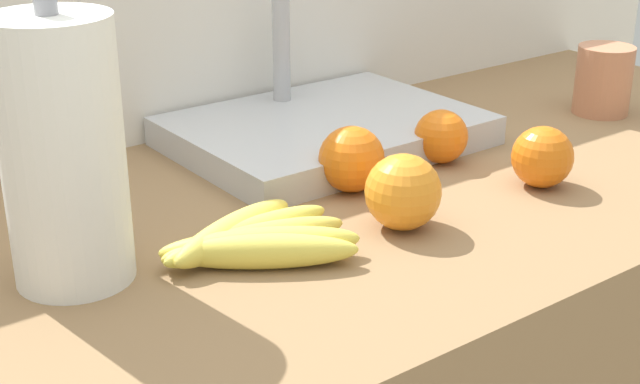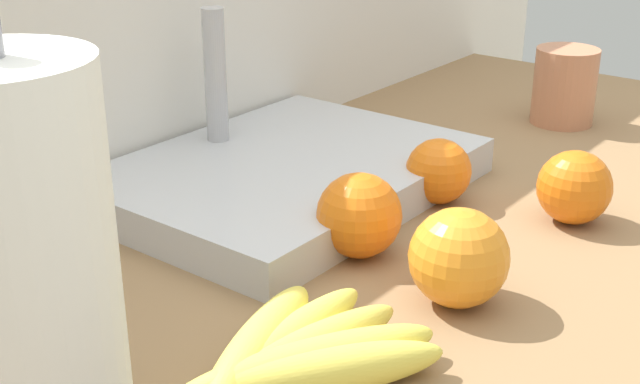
{
  "view_description": "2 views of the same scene",
  "coord_description": "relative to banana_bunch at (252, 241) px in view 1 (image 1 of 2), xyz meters",
  "views": [
    {
      "loc": [
        -0.52,
        -0.74,
        1.28
      ],
      "look_at": [
        -0.0,
        -0.05,
        0.93
      ],
      "focal_mm": 50.73,
      "sensor_mm": 36.0,
      "label": 1
    },
    {
      "loc": [
        -0.47,
        -0.38,
        1.23
      ],
      "look_at": [
        0.02,
        0.0,
        0.97
      ],
      "focal_mm": 47.8,
      "sensor_mm": 36.0,
      "label": 2
    }
  ],
  "objects": [
    {
      "name": "wall_back",
      "position": [
        0.1,
        0.4,
        -0.25
      ],
      "size": [
        2.08,
        0.06,
        1.3
      ],
      "primitive_type": "cube",
      "color": "silver",
      "rests_on": "ground"
    },
    {
      "name": "banana_bunch",
      "position": [
        0.0,
        0.0,
        0.0
      ],
      "size": [
        0.2,
        0.16,
        0.04
      ],
      "color": "#E1CE4C",
      "rests_on": "counter"
    },
    {
      "name": "orange_back_left",
      "position": [
        0.16,
        -0.04,
        0.02
      ],
      "size": [
        0.08,
        0.08,
        0.08
      ],
      "primitive_type": "sphere",
      "color": "orange",
      "rests_on": "counter"
    },
    {
      "name": "orange_far_right",
      "position": [
        0.33,
        0.08,
        0.02
      ],
      "size": [
        0.07,
        0.07,
        0.07
      ],
      "primitive_type": "sphere",
      "color": "orange",
      "rests_on": "counter"
    },
    {
      "name": "orange_right",
      "position": [
        0.37,
        -0.05,
        0.02
      ],
      "size": [
        0.07,
        0.07,
        0.07
      ],
      "primitive_type": "sphere",
      "color": "orange",
      "rests_on": "counter"
    },
    {
      "name": "orange_front",
      "position": [
        0.19,
        0.08,
        0.02
      ],
      "size": [
        0.08,
        0.08,
        0.08
      ],
      "primitive_type": "sphere",
      "color": "orange",
      "rests_on": "counter"
    },
    {
      "name": "paper_towel_roll",
      "position": [
        -0.15,
        0.06,
        0.11
      ],
      "size": [
        0.11,
        0.11,
        0.28
      ],
      "color": "white",
      "rests_on": "counter"
    },
    {
      "name": "sink_basin",
      "position": [
        0.26,
        0.22,
        0.0
      ],
      "size": [
        0.38,
        0.28,
        0.18
      ],
      "color": "#B7BABF",
      "rests_on": "counter"
    },
    {
      "name": "mug",
      "position": [
        0.66,
        0.09,
        0.03
      ],
      "size": [
        0.08,
        0.08,
        0.1
      ],
      "primitive_type": "cylinder",
      "color": "#BF7956",
      "rests_on": "counter"
    }
  ]
}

